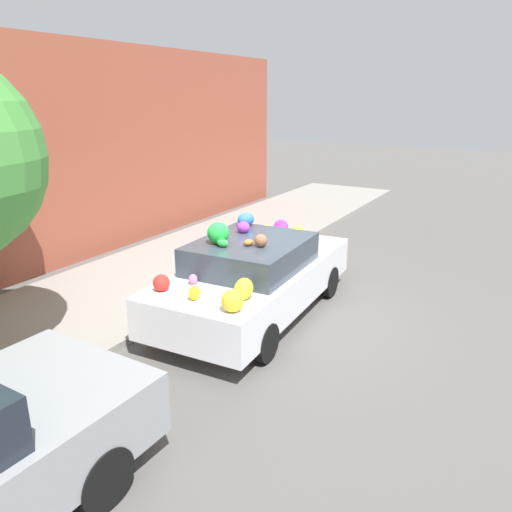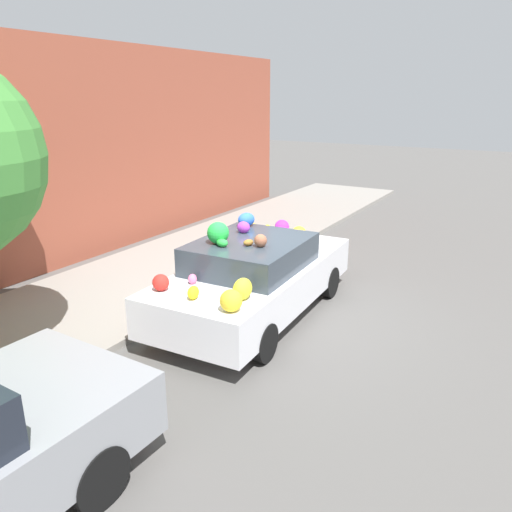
{
  "view_description": "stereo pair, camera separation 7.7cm",
  "coord_description": "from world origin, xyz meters",
  "views": [
    {
      "loc": [
        -6.68,
        -3.86,
        3.54
      ],
      "look_at": [
        0.0,
        0.02,
        1.04
      ],
      "focal_mm": 35.0,
      "sensor_mm": 36.0,
      "label": 1
    },
    {
      "loc": [
        -6.64,
        -3.93,
        3.54
      ],
      "look_at": [
        0.0,
        0.02,
        1.04
      ],
      "focal_mm": 35.0,
      "sensor_mm": 36.0,
      "label": 2
    }
  ],
  "objects": [
    {
      "name": "art_car",
      "position": [
        -0.03,
        0.02,
        0.71
      ],
      "size": [
        4.34,
        2.0,
        1.68
      ],
      "rotation": [
        0.0,
        0.0,
        0.05
      ],
      "color": "silver",
      "rests_on": "ground"
    },
    {
      "name": "ground_plane",
      "position": [
        0.0,
        0.0,
        0.0
      ],
      "size": [
        60.0,
        60.0,
        0.0
      ],
      "primitive_type": "plane",
      "color": "#565451"
    },
    {
      "name": "building_facade",
      "position": [
        -0.14,
        4.92,
        2.33
      ],
      "size": [
        18.0,
        1.2,
        4.67
      ],
      "color": "#9E4C38",
      "rests_on": "ground"
    },
    {
      "name": "sidewalk_curb",
      "position": [
        0.0,
        2.7,
        0.06
      ],
      "size": [
        24.0,
        3.2,
        0.11
      ],
      "color": "gray",
      "rests_on": "ground"
    },
    {
      "name": "fire_hydrant",
      "position": [
        2.6,
        1.61,
        0.46
      ],
      "size": [
        0.2,
        0.2,
        0.7
      ],
      "color": "gold",
      "rests_on": "sidewalk_curb"
    }
  ]
}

